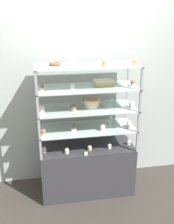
% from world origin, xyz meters
% --- Properties ---
extents(ground_plane, '(20.00, 20.00, 0.00)m').
position_xyz_m(ground_plane, '(0.00, 0.00, 0.00)').
color(ground_plane, '#38332D').
extents(back_wall, '(8.00, 0.05, 2.60)m').
position_xyz_m(back_wall, '(0.00, 0.37, 1.30)').
color(back_wall, '#A8B2AD').
rests_on(back_wall, ground_plane).
extents(display_base, '(1.10, 0.46, 0.61)m').
position_xyz_m(display_base, '(0.00, 0.00, 0.31)').
color(display_base, '#333338').
rests_on(display_base, ground_plane).
extents(display_riser_lower, '(1.10, 0.46, 0.24)m').
position_xyz_m(display_riser_lower, '(0.00, 0.00, 0.84)').
color(display_riser_lower, '#99999E').
rests_on(display_riser_lower, display_base).
extents(display_riser_middle, '(1.10, 0.46, 0.24)m').
position_xyz_m(display_riser_middle, '(0.00, 0.00, 1.08)').
color(display_riser_middle, '#99999E').
rests_on(display_riser_middle, display_riser_lower).
extents(display_riser_upper, '(1.10, 0.46, 0.24)m').
position_xyz_m(display_riser_upper, '(0.00, 0.00, 1.32)').
color(display_riser_upper, '#99999E').
rests_on(display_riser_upper, display_riser_middle).
extents(display_riser_top, '(1.10, 0.46, 0.24)m').
position_xyz_m(display_riser_top, '(0.00, 0.00, 1.56)').
color(display_riser_top, '#99999E').
rests_on(display_riser_top, display_riser_upper).
extents(layer_cake_centerpiece, '(0.19, 0.19, 0.10)m').
position_xyz_m(layer_cake_centerpiece, '(0.05, 0.03, 1.15)').
color(layer_cake_centerpiece, beige).
rests_on(layer_cake_centerpiece, display_riser_middle).
extents(sheet_cake_frosted, '(0.21, 0.14, 0.06)m').
position_xyz_m(sheet_cake_frosted, '(0.20, 0.04, 1.37)').
color(sheet_cake_frosted, '#DBBC84').
rests_on(sheet_cake_frosted, display_riser_upper).
extents(cupcake_0, '(0.05, 0.05, 0.06)m').
position_xyz_m(cupcake_0, '(-0.50, -0.05, 0.64)').
color(cupcake_0, beige).
rests_on(cupcake_0, display_base).
extents(cupcake_1, '(0.05, 0.05, 0.06)m').
position_xyz_m(cupcake_1, '(-0.25, -0.12, 0.64)').
color(cupcake_1, white).
rests_on(cupcake_1, display_base).
extents(cupcake_2, '(0.05, 0.05, 0.06)m').
position_xyz_m(cupcake_2, '(0.01, -0.10, 0.64)').
color(cupcake_2, '#CCB28C').
rests_on(cupcake_2, display_base).
extents(cupcake_3, '(0.05, 0.05, 0.06)m').
position_xyz_m(cupcake_3, '(0.25, -0.10, 0.64)').
color(cupcake_3, beige).
rests_on(cupcake_3, display_base).
extents(cupcake_4, '(0.05, 0.05, 0.06)m').
position_xyz_m(cupcake_4, '(0.50, -0.05, 0.64)').
color(cupcake_4, beige).
rests_on(cupcake_4, display_base).
extents(price_tag_0, '(0.04, 0.00, 0.04)m').
position_xyz_m(price_tag_0, '(-0.05, -0.21, 0.63)').
color(price_tag_0, white).
rests_on(price_tag_0, display_base).
extents(cupcake_5, '(0.06, 0.06, 0.08)m').
position_xyz_m(cupcake_5, '(-0.50, -0.11, 0.89)').
color(cupcake_5, '#CCB28C').
rests_on(cupcake_5, display_riser_lower).
extents(cupcake_6, '(0.06, 0.06, 0.08)m').
position_xyz_m(cupcake_6, '(-0.16, -0.07, 0.89)').
color(cupcake_6, white).
rests_on(cupcake_6, display_riser_lower).
extents(cupcake_7, '(0.06, 0.06, 0.08)m').
position_xyz_m(cupcake_7, '(0.16, -0.11, 0.89)').
color(cupcake_7, white).
rests_on(cupcake_7, display_riser_lower).
extents(cupcake_8, '(0.06, 0.06, 0.08)m').
position_xyz_m(cupcake_8, '(0.48, -0.08, 0.89)').
color(cupcake_8, '#CCB28C').
rests_on(cupcake_8, display_riser_lower).
extents(price_tag_1, '(0.04, 0.00, 0.04)m').
position_xyz_m(price_tag_1, '(0.33, -0.21, 0.88)').
color(price_tag_1, white).
rests_on(price_tag_1, display_riser_lower).
extents(cupcake_9, '(0.06, 0.06, 0.08)m').
position_xyz_m(cupcake_9, '(-0.50, -0.06, 1.13)').
color(cupcake_9, white).
rests_on(cupcake_9, display_riser_middle).
extents(cupcake_10, '(0.06, 0.06, 0.08)m').
position_xyz_m(cupcake_10, '(-0.16, -0.07, 1.13)').
color(cupcake_10, '#CCB28C').
rests_on(cupcake_10, display_riser_middle).
extents(cupcake_11, '(0.06, 0.06, 0.08)m').
position_xyz_m(cupcake_11, '(0.50, -0.07, 1.13)').
color(cupcake_11, beige).
rests_on(cupcake_11, display_riser_middle).
extents(price_tag_2, '(0.04, 0.00, 0.04)m').
position_xyz_m(price_tag_2, '(-0.14, -0.21, 1.12)').
color(price_tag_2, white).
rests_on(price_tag_2, display_riser_middle).
extents(cupcake_12, '(0.05, 0.05, 0.07)m').
position_xyz_m(cupcake_12, '(-0.49, -0.05, 1.37)').
color(cupcake_12, beige).
rests_on(cupcake_12, display_riser_upper).
extents(cupcake_13, '(0.05, 0.05, 0.07)m').
position_xyz_m(cupcake_13, '(-0.17, -0.05, 1.37)').
color(cupcake_13, beige).
rests_on(cupcake_13, display_riser_upper).
extents(cupcake_14, '(0.05, 0.05, 0.07)m').
position_xyz_m(cupcake_14, '(0.51, -0.04, 1.37)').
color(cupcake_14, white).
rests_on(cupcake_14, display_riser_upper).
extents(price_tag_3, '(0.04, 0.00, 0.04)m').
position_xyz_m(price_tag_3, '(-0.16, -0.21, 1.36)').
color(price_tag_3, white).
rests_on(price_tag_3, display_riser_upper).
extents(cupcake_15, '(0.06, 0.06, 0.07)m').
position_xyz_m(cupcake_15, '(-0.48, -0.09, 1.61)').
color(cupcake_15, white).
rests_on(cupcake_15, display_riser_top).
extents(cupcake_16, '(0.06, 0.06, 0.07)m').
position_xyz_m(cupcake_16, '(-0.16, -0.06, 1.61)').
color(cupcake_16, beige).
rests_on(cupcake_16, display_riser_top).
extents(cupcake_17, '(0.06, 0.06, 0.07)m').
position_xyz_m(cupcake_17, '(0.17, -0.12, 1.61)').
color(cupcake_17, '#CCB28C').
rests_on(cupcake_17, display_riser_top).
extents(cupcake_18, '(0.06, 0.06, 0.07)m').
position_xyz_m(cupcake_18, '(0.50, -0.09, 1.61)').
color(cupcake_18, '#CCB28C').
rests_on(cupcake_18, display_riser_top).
extents(price_tag_4, '(0.04, 0.00, 0.04)m').
position_xyz_m(price_tag_4, '(0.18, -0.21, 1.60)').
color(price_tag_4, white).
rests_on(price_tag_4, display_riser_top).
extents(donut_glazed, '(0.13, 0.13, 0.03)m').
position_xyz_m(donut_glazed, '(-0.33, 0.05, 1.60)').
color(donut_glazed, brown).
rests_on(donut_glazed, display_riser_top).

